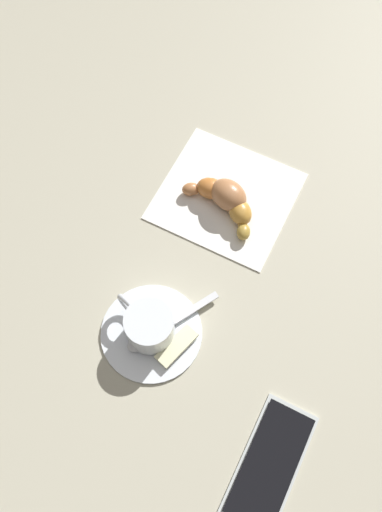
{
  "coord_description": "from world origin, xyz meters",
  "views": [
    {
      "loc": [
        -0.27,
        -0.15,
        0.68
      ],
      "look_at": [
        -0.01,
        -0.01,
        0.02
      ],
      "focal_mm": 38.31,
      "sensor_mm": 36.0,
      "label": 1
    }
  ],
  "objects_px": {
    "espresso_cup": "(149,325)",
    "teaspoon": "(159,330)",
    "saucer": "(151,332)",
    "cell_phone": "(270,464)",
    "sugar_packet": "(177,346)",
    "croissant": "(226,198)",
    "napkin": "(226,196)"
  },
  "relations": [
    {
      "from": "saucer",
      "to": "croissant",
      "type": "distance_m",
      "value": 0.21
    },
    {
      "from": "napkin",
      "to": "croissant",
      "type": "bearing_deg",
      "value": -157.19
    },
    {
      "from": "espresso_cup",
      "to": "croissant",
      "type": "bearing_deg",
      "value": 0.49
    },
    {
      "from": "saucer",
      "to": "cell_phone",
      "type": "xyz_separation_m",
      "value": [
        -0.07,
        -0.2,
        0.0
      ]
    },
    {
      "from": "sugar_packet",
      "to": "cell_phone",
      "type": "height_order",
      "value": "sugar_packet"
    },
    {
      "from": "espresso_cup",
      "to": "cell_phone",
      "type": "distance_m",
      "value": 0.22
    },
    {
      "from": "teaspoon",
      "to": "croissant",
      "type": "bearing_deg",
      "value": 3.36
    },
    {
      "from": "cell_phone",
      "to": "espresso_cup",
      "type": "bearing_deg",
      "value": 71.13
    },
    {
      "from": "espresso_cup",
      "to": "sugar_packet",
      "type": "relative_size",
      "value": 1.48
    },
    {
      "from": "saucer",
      "to": "sugar_packet",
      "type": "xyz_separation_m",
      "value": [
        -0.0,
        -0.04,
        0.01
      ]
    },
    {
      "from": "espresso_cup",
      "to": "teaspoon",
      "type": "bearing_deg",
      "value": -64.03
    },
    {
      "from": "teaspoon",
      "to": "cell_phone",
      "type": "height_order",
      "value": "teaspoon"
    },
    {
      "from": "sugar_packet",
      "to": "teaspoon",
      "type": "bearing_deg",
      "value": 91.99
    },
    {
      "from": "teaspoon",
      "to": "cell_phone",
      "type": "distance_m",
      "value": 0.21
    },
    {
      "from": "saucer",
      "to": "croissant",
      "type": "relative_size",
      "value": 1.04
    },
    {
      "from": "saucer",
      "to": "cell_phone",
      "type": "bearing_deg",
      "value": -109.0
    },
    {
      "from": "saucer",
      "to": "napkin",
      "type": "xyz_separation_m",
      "value": [
        0.23,
        0.01,
        -0.0
      ]
    },
    {
      "from": "sugar_packet",
      "to": "cell_phone",
      "type": "bearing_deg",
      "value": -98.25
    },
    {
      "from": "espresso_cup",
      "to": "teaspoon",
      "type": "height_order",
      "value": "espresso_cup"
    },
    {
      "from": "espresso_cup",
      "to": "napkin",
      "type": "xyz_separation_m",
      "value": [
        0.23,
        0.01,
        -0.03
      ]
    },
    {
      "from": "saucer",
      "to": "espresso_cup",
      "type": "xyz_separation_m",
      "value": [
        0.0,
        0.0,
        0.03
      ]
    },
    {
      "from": "croissant",
      "to": "teaspoon",
      "type": "bearing_deg",
      "value": -176.64
    },
    {
      "from": "saucer",
      "to": "teaspoon",
      "type": "xyz_separation_m",
      "value": [
        0.01,
        -0.01,
        0.01
      ]
    },
    {
      "from": "espresso_cup",
      "to": "croissant",
      "type": "xyz_separation_m",
      "value": [
        0.21,
        0.0,
        -0.01
      ]
    },
    {
      "from": "saucer",
      "to": "teaspoon",
      "type": "height_order",
      "value": "teaspoon"
    },
    {
      "from": "teaspoon",
      "to": "croissant",
      "type": "xyz_separation_m",
      "value": [
        0.21,
        0.01,
        0.01
      ]
    },
    {
      "from": "espresso_cup",
      "to": "teaspoon",
      "type": "distance_m",
      "value": 0.02
    },
    {
      "from": "saucer",
      "to": "espresso_cup",
      "type": "relative_size",
      "value": 1.51
    },
    {
      "from": "saucer",
      "to": "sugar_packet",
      "type": "distance_m",
      "value": 0.04
    },
    {
      "from": "saucer",
      "to": "cell_phone",
      "type": "relative_size",
      "value": 0.86
    },
    {
      "from": "saucer",
      "to": "napkin",
      "type": "bearing_deg",
      "value": 2.52
    },
    {
      "from": "sugar_packet",
      "to": "napkin",
      "type": "distance_m",
      "value": 0.23
    }
  ]
}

